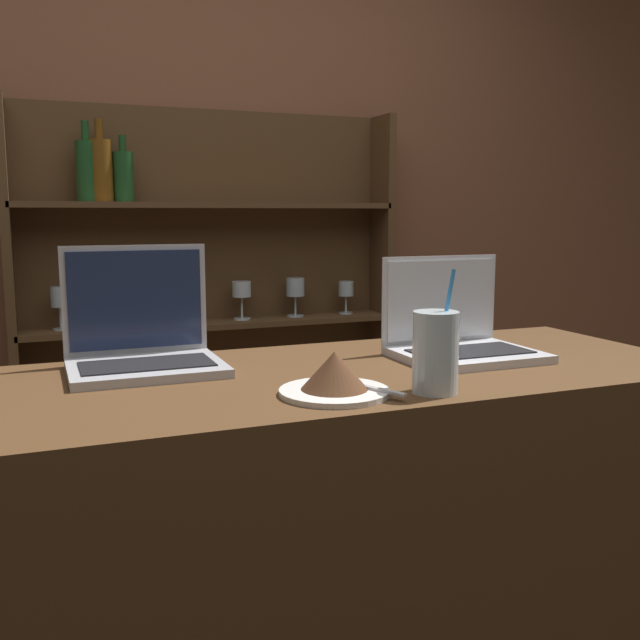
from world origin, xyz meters
name	(u,v)px	position (x,y,z in m)	size (l,w,h in m)	color
bar_counter	(319,614)	(0.00, 0.30, 0.51)	(1.60, 0.60, 1.03)	#4C3019
back_wall	(180,210)	(0.00, 1.66, 1.35)	(7.00, 0.06, 2.70)	brown
back_shelf	(208,333)	(0.07, 1.58, 0.90)	(1.38, 0.18, 1.71)	brown
laptop_near	(142,342)	(-0.32, 0.47, 1.08)	(0.30, 0.24, 0.25)	#ADADB2
laptop_far	(458,336)	(0.35, 0.34, 1.07)	(0.29, 0.24, 0.22)	silver
cake_plate	(335,377)	(-0.04, 0.13, 1.06)	(0.19, 0.19, 0.08)	silver
water_glass	(435,352)	(0.13, 0.08, 1.10)	(0.08, 0.08, 0.22)	silver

